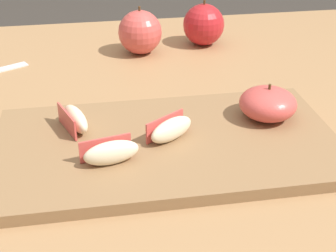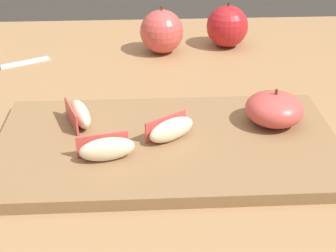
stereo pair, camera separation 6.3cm
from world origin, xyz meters
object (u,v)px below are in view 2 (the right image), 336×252
at_px(cutting_board, 168,145).
at_px(apple_wedge_back, 171,129).
at_px(whole_apple_pink_lady, 162,32).
at_px(apple_wedge_middle, 80,114).
at_px(apple_half_skin_up, 274,109).
at_px(whole_apple_crimson, 227,26).
at_px(apple_wedge_left, 107,149).

xyz_separation_m(cutting_board, apple_wedge_back, (0.00, 0.00, 0.02)).
relative_size(apple_wedge_back, whole_apple_pink_lady, 0.75).
bearing_deg(apple_wedge_back, cutting_board, -163.71).
relative_size(apple_wedge_middle, whole_apple_pink_lady, 0.78).
height_order(apple_half_skin_up, whole_apple_crimson, whole_apple_crimson).
height_order(apple_wedge_middle, whole_apple_crimson, whole_apple_crimson).
relative_size(cutting_board, apple_wedge_back, 6.48).
relative_size(apple_wedge_left, whole_apple_crimson, 0.79).
relative_size(apple_wedge_middle, apple_wedge_left, 1.00).
bearing_deg(apple_half_skin_up, apple_wedge_back, -165.80).
bearing_deg(whole_apple_crimson, whole_apple_pink_lady, -168.43).
xyz_separation_m(apple_half_skin_up, whole_apple_crimson, (-0.01, 0.34, 0.00)).
relative_size(apple_half_skin_up, apple_wedge_back, 1.16).
bearing_deg(apple_half_skin_up, cutting_board, -165.74).
distance_m(apple_half_skin_up, whole_apple_pink_lady, 0.34).
relative_size(apple_wedge_middle, apple_wedge_back, 1.04).
bearing_deg(apple_wedge_left, apple_half_skin_up, 19.58).
height_order(cutting_board, whole_apple_crimson, whole_apple_crimson).
bearing_deg(apple_wedge_left, whole_apple_pink_lady, 78.18).
height_order(cutting_board, whole_apple_pink_lady, whole_apple_pink_lady).
height_order(apple_wedge_back, whole_apple_pink_lady, whole_apple_pink_lady).
height_order(whole_apple_pink_lady, whole_apple_crimson, whole_apple_pink_lady).
bearing_deg(whole_apple_pink_lady, apple_wedge_middle, -112.12).
bearing_deg(apple_wedge_left, cutting_board, 28.91).
bearing_deg(whole_apple_pink_lady, apple_wedge_back, -90.66).
distance_m(apple_wedge_left, whole_apple_pink_lady, 0.40).
height_order(apple_wedge_middle, apple_wedge_left, same).
relative_size(cutting_board, whole_apple_pink_lady, 4.88).
xyz_separation_m(apple_half_skin_up, whole_apple_pink_lady, (-0.14, 0.31, 0.00)).
bearing_deg(apple_wedge_back, apple_wedge_left, -151.64).
height_order(cutting_board, apple_half_skin_up, apple_half_skin_up).
bearing_deg(whole_apple_pink_lady, apple_wedge_left, -101.82).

